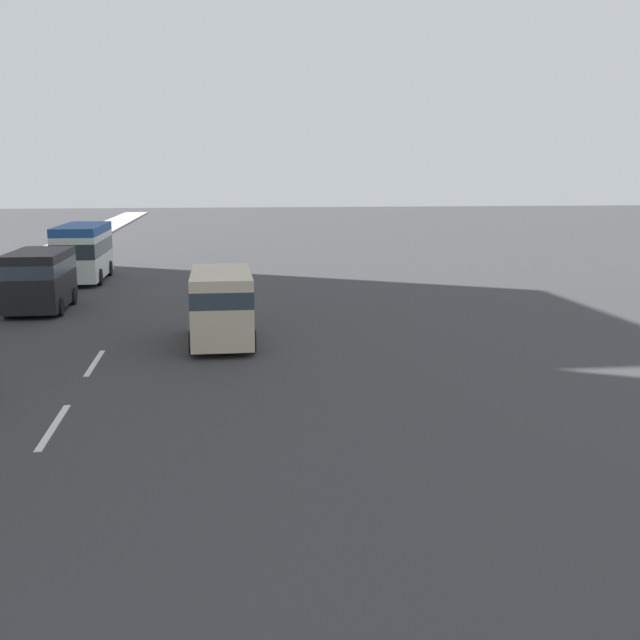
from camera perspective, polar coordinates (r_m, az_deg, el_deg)
The scene contains 6 objects.
ground_plane at distance 34.91m, azimuth -13.60°, elevation 1.42°, with size 198.00×198.00×0.00m, color #38383A.
lane_stripe_mid at distance 18.06m, azimuth -19.20°, elevation -7.49°, with size 3.20×0.16×0.01m, color silver.
lane_stripe_far at distance 23.64m, azimuth -16.41°, elevation -3.07°, with size 3.20×0.16×0.01m, color silver.
van_second at distance 33.23m, azimuth -20.13°, elevation 3.04°, with size 4.71×2.21×2.44m.
van_third at distance 25.26m, azimuth -7.34°, elevation 1.30°, with size 4.71×2.07×2.39m.
minibus_fifth at distance 42.00m, azimuth -17.21°, elevation 4.98°, with size 6.46×2.30×2.92m.
Camera 1 is at (-2.78, -3.70, 5.47)m, focal length 42.99 mm.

